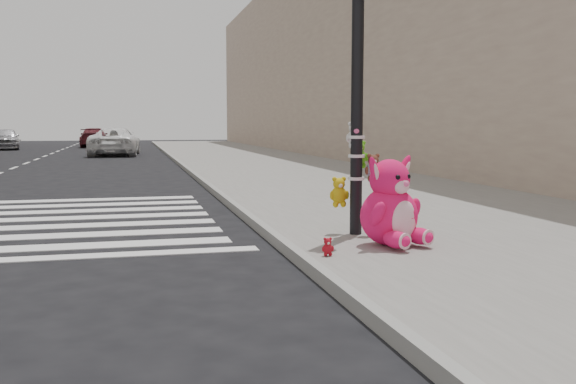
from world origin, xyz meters
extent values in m
plane|color=black|center=(0.00, 0.00, 0.00)|extent=(120.00, 120.00, 0.00)
cube|color=slate|center=(5.00, 10.00, 0.07)|extent=(7.00, 80.00, 0.14)
cube|color=gray|center=(1.55, 10.00, 0.07)|extent=(0.12, 80.00, 0.15)
cube|color=#B9A68E|center=(10.50, 20.00, 5.00)|extent=(5.00, 60.00, 10.00)
cylinder|color=black|center=(2.60, 1.80, 2.14)|extent=(0.16, 0.16, 4.00)
cylinder|color=white|center=(2.60, 1.80, 0.89)|extent=(0.22, 0.22, 0.04)
cylinder|color=white|center=(2.60, 1.80, 1.19)|extent=(0.22, 0.22, 0.04)
cylinder|color=white|center=(2.60, 1.80, 1.44)|extent=(0.22, 0.22, 0.04)
ellipsoid|color=#FE1562|center=(2.66, 0.58, 0.24)|extent=(0.37, 0.44, 0.20)
ellipsoid|color=#FE1562|center=(3.03, 0.74, 0.24)|extent=(0.37, 0.44, 0.20)
ellipsoid|color=#FE1562|center=(2.72, 0.95, 0.50)|extent=(0.90, 0.85, 0.72)
ellipsoid|color=#F9BFD1|center=(2.82, 0.72, 0.48)|extent=(0.42, 0.29, 0.47)
sphere|color=#FE1562|center=(2.72, 0.95, 0.95)|extent=(0.65, 0.65, 0.49)
ellipsoid|color=#FE1562|center=(2.51, 0.88, 1.01)|extent=(0.35, 0.23, 0.49)
ellipsoid|color=#FE1562|center=(2.92, 1.06, 1.01)|extent=(0.35, 0.23, 0.49)
imported|color=white|center=(-1.08, 28.09, 0.71)|extent=(2.65, 5.21, 1.41)
imported|color=maroon|center=(-2.77, 40.97, 0.67)|extent=(1.96, 4.62, 1.33)
imported|color=#BCBBC0|center=(-8.00, 37.65, 0.69)|extent=(2.24, 4.26, 1.38)
camera|label=1|loc=(-0.32, -6.26, 1.61)|focal=40.00mm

